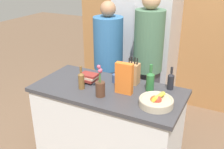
# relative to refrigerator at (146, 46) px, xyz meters

# --- Properties ---
(kitchen_island) EXTENTS (1.51, 0.73, 0.88)m
(kitchen_island) POSITION_rel_refrigerator_xyz_m (0.10, -1.34, -0.50)
(kitchen_island) COLOR silver
(kitchen_island) RESTS_ON ground_plane
(back_wall_wood) EXTENTS (2.71, 0.12, 2.60)m
(back_wall_wood) POSITION_rel_refrigerator_xyz_m (0.10, 0.36, 0.36)
(back_wall_wood) COLOR #9E6B3D
(back_wall_wood) RESTS_ON ground_plane
(refrigerator) EXTENTS (0.81, 0.62, 1.89)m
(refrigerator) POSITION_rel_refrigerator_xyz_m (0.00, 0.00, 0.00)
(refrigerator) COLOR #B7B7BC
(refrigerator) RESTS_ON ground_plane
(fruit_bowl) EXTENTS (0.30, 0.30, 0.11)m
(fruit_bowl) POSITION_rel_refrigerator_xyz_m (0.63, -1.44, -0.02)
(fruit_bowl) COLOR tan
(fruit_bowl) RESTS_ON kitchen_island
(knife_block) EXTENTS (0.13, 0.11, 0.29)m
(knife_block) POSITION_rel_refrigerator_xyz_m (0.26, -1.11, 0.05)
(knife_block) COLOR #A87A4C
(knife_block) RESTS_ON kitchen_island
(flower_vase) EXTENTS (0.09, 0.09, 0.31)m
(flower_vase) POSITION_rel_refrigerator_xyz_m (0.11, -1.51, 0.04)
(flower_vase) COLOR #4C2D1E
(flower_vase) RESTS_ON kitchen_island
(cereal_box) EXTENTS (0.17, 0.07, 0.31)m
(cereal_box) POSITION_rel_refrigerator_xyz_m (0.28, -1.35, 0.09)
(cereal_box) COLOR orange
(cereal_box) RESTS_ON kitchen_island
(coffee_mug) EXTENTS (0.08, 0.11, 0.09)m
(coffee_mug) POSITION_rel_refrigerator_xyz_m (0.10, -1.16, -0.02)
(coffee_mug) COLOR #334770
(coffee_mug) RESTS_ON kitchen_island
(book_stack) EXTENTS (0.19, 0.16, 0.09)m
(book_stack) POSITION_rel_refrigerator_xyz_m (-0.16, -1.29, -0.02)
(book_stack) COLOR #232328
(book_stack) RESTS_ON kitchen_island
(bottle_oil) EXTENTS (0.06, 0.06, 0.23)m
(bottle_oil) POSITION_rel_refrigerator_xyz_m (0.65, -1.06, 0.03)
(bottle_oil) COLOR black
(bottle_oil) RESTS_ON kitchen_island
(bottle_vinegar) EXTENTS (0.08, 0.08, 0.28)m
(bottle_vinegar) POSITION_rel_refrigerator_xyz_m (0.48, -1.19, 0.05)
(bottle_vinegar) COLOR #286633
(bottle_vinegar) RESTS_ON kitchen_island
(bottle_wine) EXTENTS (0.06, 0.06, 0.24)m
(bottle_wine) POSITION_rel_refrigerator_xyz_m (-0.14, -1.45, 0.03)
(bottle_wine) COLOR brown
(bottle_wine) RESTS_ON kitchen_island
(person_at_sink) EXTENTS (0.37, 0.37, 1.63)m
(person_at_sink) POSITION_rel_refrigerator_xyz_m (-0.28, -0.62, -0.04)
(person_at_sink) COLOR #383842
(person_at_sink) RESTS_ON ground_plane
(person_in_blue) EXTENTS (0.34, 0.34, 1.77)m
(person_in_blue) POSITION_rel_refrigerator_xyz_m (0.25, -0.62, 0.06)
(person_in_blue) COLOR #383842
(person_in_blue) RESTS_ON ground_plane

